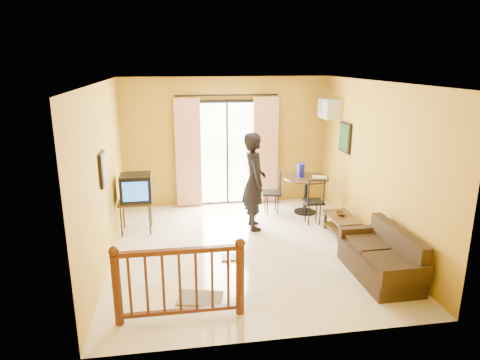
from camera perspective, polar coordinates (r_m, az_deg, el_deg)
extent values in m
plane|color=beige|center=(7.45, 0.78, -9.14)|extent=(5.00, 5.00, 0.00)
plane|color=white|center=(6.77, 0.87, 12.90)|extent=(5.00, 5.00, 0.00)
plane|color=#B78C23|center=(9.39, -1.78, 5.08)|extent=(4.50, 0.00, 4.50)
plane|color=#B78C23|center=(4.65, 6.08, -6.22)|extent=(4.50, 0.00, 4.50)
plane|color=#B78C23|center=(6.97, -17.73, 0.57)|extent=(0.00, 5.00, 5.00)
plane|color=#B78C23|center=(7.68, 17.62, 1.93)|extent=(0.00, 5.00, 5.00)
cube|color=black|center=(9.43, -1.75, 3.57)|extent=(1.34, 0.03, 2.34)
cube|color=white|center=(9.40, -1.73, 3.53)|extent=(1.20, 0.04, 2.20)
cube|color=black|center=(9.38, -1.71, 3.50)|extent=(0.04, 0.02, 2.20)
cube|color=#F9E7BC|center=(9.27, -6.92, 3.57)|extent=(0.55, 0.08, 2.35)
cube|color=#F9E7BC|center=(9.48, 3.43, 3.92)|extent=(0.55, 0.08, 2.35)
cylinder|color=black|center=(9.16, -1.75, 11.25)|extent=(2.20, 0.04, 0.04)
cube|color=black|center=(8.19, -13.77, -2.82)|extent=(0.61, 0.51, 0.04)
cylinder|color=black|center=(8.12, -15.55, -5.32)|extent=(0.04, 0.04, 0.59)
cylinder|color=black|center=(8.07, -11.93, -5.20)|extent=(0.04, 0.04, 0.59)
cylinder|color=black|center=(8.50, -15.26, -4.35)|extent=(0.04, 0.04, 0.59)
cylinder|color=black|center=(8.46, -11.81, -4.22)|extent=(0.04, 0.04, 0.59)
cube|color=black|center=(8.10, -13.68, -0.99)|extent=(0.57, 0.51, 0.50)
cube|color=blue|center=(7.86, -13.79, -1.52)|extent=(0.45, 0.02, 0.36)
cube|color=black|center=(6.74, -17.82, 1.37)|extent=(0.04, 0.42, 0.52)
cube|color=#544F48|center=(6.73, -17.61, 1.38)|extent=(0.01, 0.34, 0.44)
cylinder|color=black|center=(9.02, 8.81, 0.30)|extent=(0.94, 0.94, 0.04)
cylinder|color=black|center=(9.12, 8.71, -2.02)|extent=(0.08, 0.08, 0.76)
cylinder|color=black|center=(9.24, 8.62, -4.18)|extent=(0.46, 0.46, 0.03)
cylinder|color=#1715C5|center=(8.96, 8.13, 1.30)|extent=(0.15, 0.15, 0.28)
cube|color=#EFE8CC|center=(9.00, 10.52, 0.38)|extent=(0.32, 0.25, 0.02)
cube|color=silver|center=(9.26, 11.81, 9.30)|extent=(0.30, 0.60, 0.40)
cube|color=gray|center=(9.21, 10.92, 9.31)|extent=(0.02, 0.56, 0.36)
cube|color=black|center=(8.77, 13.85, 5.53)|extent=(0.04, 0.50, 0.60)
cube|color=black|center=(8.76, 13.70, 5.53)|extent=(0.01, 0.42, 0.52)
cube|color=black|center=(8.09, 13.46, -4.86)|extent=(0.46, 0.82, 0.04)
cube|color=black|center=(8.18, 13.36, -6.42)|extent=(0.42, 0.78, 0.03)
cube|color=black|center=(7.78, 13.14, -7.08)|extent=(0.05, 0.05, 0.35)
cube|color=black|center=(7.92, 15.61, -6.84)|extent=(0.05, 0.05, 0.35)
cube|color=black|center=(8.41, 11.30, -5.21)|extent=(0.05, 0.05, 0.35)
cube|color=black|center=(8.54, 13.61, -5.03)|extent=(0.05, 0.05, 0.35)
imported|color=#4E291B|center=(8.13, 13.33, -4.41)|extent=(0.23, 0.23, 0.05)
cube|color=#2F2012|center=(6.82, 18.04, -10.75)|extent=(0.74, 1.45, 0.36)
cube|color=#2F2012|center=(6.82, 20.31, -8.09)|extent=(0.18, 1.44, 0.49)
cube|color=#2F2012|center=(6.19, 21.13, -11.84)|extent=(0.72, 0.15, 0.27)
cube|color=#2F2012|center=(7.31, 15.72, -7.03)|extent=(0.72, 0.15, 0.27)
cube|color=#2F2012|center=(6.47, 19.09, -10.33)|extent=(0.50, 0.59, 0.09)
cube|color=#2F2012|center=(6.97, 16.69, -8.18)|extent=(0.50, 0.59, 0.09)
imported|color=black|center=(8.05, 1.90, -0.18)|extent=(0.46, 0.69, 1.86)
cylinder|color=#471E0F|center=(5.51, -16.07, -13.96)|extent=(0.11, 0.11, 0.92)
cylinder|color=#471E0F|center=(5.51, 0.01, -13.28)|extent=(0.11, 0.11, 0.92)
sphere|color=#471E0F|center=(5.28, -16.49, -9.13)|extent=(0.13, 0.13, 0.13)
sphere|color=#471E0F|center=(5.28, 0.01, -8.43)|extent=(0.13, 0.13, 0.13)
cube|color=#471E0F|center=(5.25, -8.21, -9.37)|extent=(1.55, 0.08, 0.06)
cube|color=#471E0F|center=(5.64, -7.87, -16.93)|extent=(1.55, 0.06, 0.05)
cube|color=#60574D|center=(6.05, -5.32, -15.40)|extent=(0.68, 0.53, 0.02)
cube|color=#4E291B|center=(7.10, -2.03, -10.34)|extent=(0.14, 0.26, 0.03)
cube|color=#4E291B|center=(7.11, -0.89, -10.27)|extent=(0.14, 0.26, 0.03)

